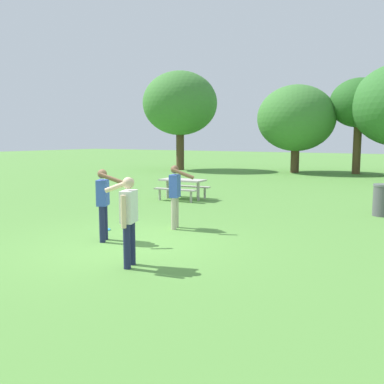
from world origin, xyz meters
The scene contains 10 objects.
ground_plane centered at (0.00, 0.00, 0.00)m, with size 120.00×120.00×0.00m, color #568E3D.
person_thrower centered at (-0.05, 1.85, 0.96)m, with size 0.80×0.58×1.64m.
person_catcher centered at (1.07, -1.33, 0.96)m, with size 0.80×0.58×1.64m.
person_bystander centered at (-0.68, -0.12, 0.96)m, with size 0.83×0.54×1.64m.
frisbee centered at (-1.46, 0.74, 0.01)m, with size 0.25×0.25×0.03m, color #2D9EDB.
picnic_table_near centered at (-2.76, 6.35, 0.56)m, with size 1.81×1.55×0.77m.
trash_can_beside_table centered at (4.24, 6.60, 0.48)m, with size 0.59×0.59×0.96m.
tree_tall_left centered at (-11.15, 18.94, 4.78)m, with size 5.37×5.37×7.09m.
tree_broad_center centered at (-3.20, 20.97, 3.62)m, with size 5.16×5.16×5.83m.
tree_far_right centered at (0.54, 22.03, 4.51)m, with size 3.69×3.69×6.13m.
Camera 1 is at (6.01, -7.13, 2.34)m, focal length 39.78 mm.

